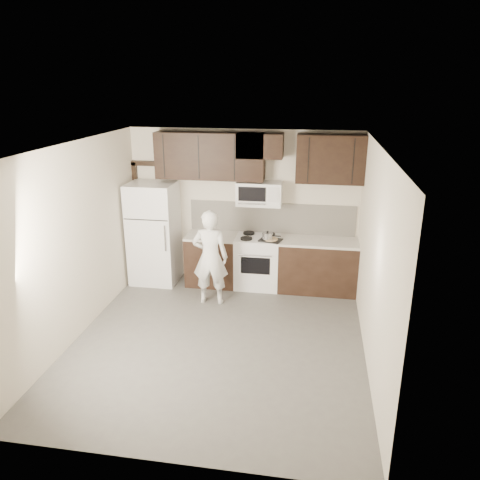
% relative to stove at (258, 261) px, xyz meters
% --- Properties ---
extents(floor, '(4.50, 4.50, 0.00)m').
position_rel_stove_xyz_m(floor, '(-0.30, -1.94, -0.46)').
color(floor, '#55524F').
rests_on(floor, ground).
extents(back_wall, '(4.00, 0.00, 4.00)m').
position_rel_stove_xyz_m(back_wall, '(-0.30, 0.31, 0.89)').
color(back_wall, beige).
rests_on(back_wall, ground).
extents(ceiling, '(4.50, 4.50, 0.00)m').
position_rel_stove_xyz_m(ceiling, '(-0.30, -1.94, 2.24)').
color(ceiling, white).
rests_on(ceiling, back_wall).
extents(counter_run, '(2.95, 0.64, 0.91)m').
position_rel_stove_xyz_m(counter_run, '(0.30, 0.00, -0.00)').
color(counter_run, black).
rests_on(counter_run, floor).
extents(stove, '(0.76, 0.66, 0.94)m').
position_rel_stove_xyz_m(stove, '(0.00, 0.00, 0.00)').
color(stove, white).
rests_on(stove, floor).
extents(backsplash, '(2.90, 0.02, 0.54)m').
position_rel_stove_xyz_m(backsplash, '(0.20, 0.30, 0.72)').
color(backsplash, beige).
rests_on(backsplash, counter_run).
extents(upper_cabinets, '(3.48, 0.35, 0.78)m').
position_rel_stove_xyz_m(upper_cabinets, '(-0.09, 0.14, 1.82)').
color(upper_cabinets, black).
rests_on(upper_cabinets, back_wall).
extents(microwave, '(0.76, 0.42, 0.40)m').
position_rel_stove_xyz_m(microwave, '(-0.00, 0.12, 1.19)').
color(microwave, white).
rests_on(microwave, upper_cabinets).
extents(refrigerator, '(0.80, 0.76, 1.80)m').
position_rel_stove_xyz_m(refrigerator, '(-1.85, -0.05, 0.44)').
color(refrigerator, white).
rests_on(refrigerator, floor).
extents(door_trim, '(0.50, 0.08, 2.12)m').
position_rel_stove_xyz_m(door_trim, '(-2.22, 0.27, 0.79)').
color(door_trim, black).
rests_on(door_trim, floor).
extents(saucepan, '(0.31, 0.18, 0.17)m').
position_rel_stove_xyz_m(saucepan, '(0.18, -0.15, 0.52)').
color(saucepan, silver).
rests_on(saucepan, stove).
extents(baking_tray, '(0.41, 0.35, 0.02)m').
position_rel_stove_xyz_m(baking_tray, '(0.23, -0.15, 0.46)').
color(baking_tray, black).
rests_on(baking_tray, counter_run).
extents(pizza, '(0.29, 0.29, 0.02)m').
position_rel_stove_xyz_m(pizza, '(0.23, -0.15, 0.48)').
color(pizza, beige).
rests_on(pizza, baking_tray).
extents(person, '(0.59, 0.40, 1.57)m').
position_rel_stove_xyz_m(person, '(-0.67, -0.77, 0.33)').
color(person, silver).
rests_on(person, floor).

